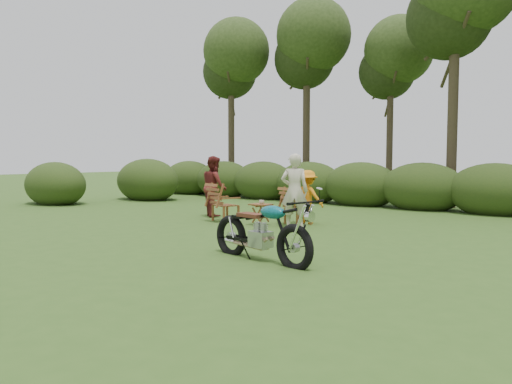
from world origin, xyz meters
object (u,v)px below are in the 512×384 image
Objects in this scene: cup at (262,202)px; adult_a at (294,228)px; lawn_chair_left at (226,221)px; motorcycle at (261,260)px; lawn_chair_right at (298,224)px; child at (308,223)px; side_table at (261,215)px; adult_b at (214,216)px.

cup is 0.07× the size of adult_a.
cup is (1.16, -0.05, 0.53)m from lawn_chair_left.
motorcycle is 2.14× the size of lawn_chair_left.
child is at bearing -89.94° from lawn_chair_right.
motorcycle is at bearing -51.26° from side_table.
side_table is at bearing -21.73° from adult_a.
adult_a is at bearing 102.72° from child.
cup is at bearing 68.47° from lawn_chair_right.
cup reaches higher than side_table.
cup is (-2.37, 2.99, 0.53)m from motorcycle.
side_table is 0.39× the size of child.
side_table is 0.88m from adult_a.
side_table is at bearing 137.29° from motorcycle.
lawn_chair_right is 0.59m from adult_a.
lawn_chair_right is (-1.83, 3.65, 0.00)m from motorcycle.
adult_a is 0.82m from child.
child is at bearing 54.41° from side_table.
adult_a reaches higher than cup.
cup is 0.09× the size of child.
adult_a is at bearing -153.83° from adult_b.
side_table reaches higher than lawn_chair_right.
motorcycle is 4.09m from lawn_chair_right.
cup is (-0.54, -0.66, 0.53)m from lawn_chair_right.
adult_a is 2.87m from adult_b.
child is (-1.75, 3.92, 0.00)m from motorcycle.
child is (0.66, 0.92, -0.24)m from side_table.
cup is at bearing -160.76° from adult_b.
adult_b reaches higher than side_table.
lawn_chair_left is 1.27m from cup.
lawn_chair_left is at bearing 26.23° from child.
side_table is at bearing 168.96° from cup.
lawn_chair_right is 0.54× the size of adult_b.
lawn_chair_left is 1.01m from adult_b.
motorcycle is at bearing 175.90° from adult_b.
lawn_chair_left is at bearing 37.55° from lawn_chair_right.
adult_a reaches higher than lawn_chair_left.
lawn_chair_left is 1.88× the size of side_table.
lawn_chair_left is at bearing -175.85° from adult_b.
adult_a is (1.96, 0.08, 0.00)m from lawn_chair_left.
lawn_chair_right is at bearing -93.26° from adult_a.
motorcycle is 2.29× the size of lawn_chair_right.
adult_b is at bearing 149.58° from motorcycle.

